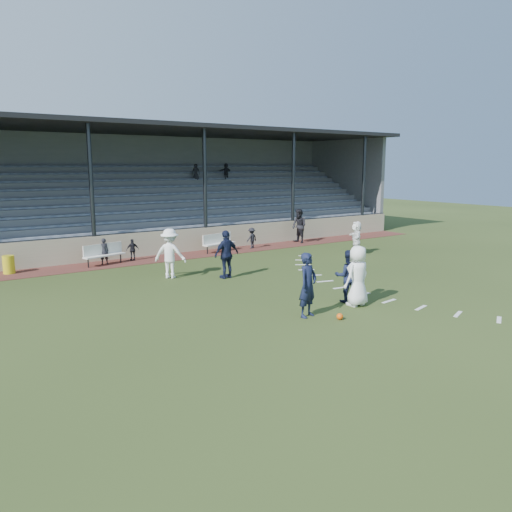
{
  "coord_description": "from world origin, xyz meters",
  "views": [
    {
      "loc": [
        -9.93,
        -11.93,
        4.46
      ],
      "look_at": [
        0.0,
        2.5,
        1.3
      ],
      "focal_mm": 35.0,
      "sensor_mm": 36.0,
      "label": 1
    }
  ],
  "objects_px": {
    "player_white_lead": "(358,276)",
    "player_navy_lead": "(308,285)",
    "bench_left": "(104,252)",
    "trash_bin": "(9,265)",
    "official": "(299,226)",
    "bench_right": "(218,241)",
    "football": "(340,316)"
  },
  "relations": [
    {
      "from": "player_white_lead",
      "to": "player_navy_lead",
      "type": "bearing_deg",
      "value": -4.02
    },
    {
      "from": "bench_left",
      "to": "player_white_lead",
      "type": "relative_size",
      "value": 1.03
    },
    {
      "from": "trash_bin",
      "to": "official",
      "type": "bearing_deg",
      "value": -1.05
    },
    {
      "from": "player_white_lead",
      "to": "official",
      "type": "distance_m",
      "value": 13.39
    },
    {
      "from": "bench_right",
      "to": "official",
      "type": "xyz_separation_m",
      "value": [
        5.48,
        -0.03,
        0.43
      ]
    },
    {
      "from": "bench_right",
      "to": "player_white_lead",
      "type": "relative_size",
      "value": 1.04
    },
    {
      "from": "player_navy_lead",
      "to": "trash_bin",
      "type": "bearing_deg",
      "value": 100.99
    },
    {
      "from": "bench_left",
      "to": "player_navy_lead",
      "type": "distance_m",
      "value": 11.7
    },
    {
      "from": "bench_left",
      "to": "trash_bin",
      "type": "height_order",
      "value": "bench_left"
    },
    {
      "from": "bench_left",
      "to": "football",
      "type": "distance_m",
      "value": 12.6
    },
    {
      "from": "football",
      "to": "official",
      "type": "distance_m",
      "value": 14.93
    },
    {
      "from": "bench_right",
      "to": "player_navy_lead",
      "type": "bearing_deg",
      "value": -120.68
    },
    {
      "from": "bench_right",
      "to": "trash_bin",
      "type": "distance_m",
      "value": 10.0
    },
    {
      "from": "football",
      "to": "player_navy_lead",
      "type": "relative_size",
      "value": 0.1
    },
    {
      "from": "bench_right",
      "to": "football",
      "type": "height_order",
      "value": "bench_right"
    },
    {
      "from": "trash_bin",
      "to": "player_white_lead",
      "type": "distance_m",
      "value": 14.49
    },
    {
      "from": "player_navy_lead",
      "to": "bench_right",
      "type": "bearing_deg",
      "value": 54.98
    },
    {
      "from": "football",
      "to": "player_navy_lead",
      "type": "xyz_separation_m",
      "value": [
        -0.58,
        0.79,
        0.88
      ]
    },
    {
      "from": "football",
      "to": "player_white_lead",
      "type": "xyz_separation_m",
      "value": [
        1.52,
        0.81,
        0.89
      ]
    },
    {
      "from": "bench_left",
      "to": "player_navy_lead",
      "type": "relative_size",
      "value": 1.04
    },
    {
      "from": "bench_right",
      "to": "player_white_lead",
      "type": "height_order",
      "value": "player_white_lead"
    },
    {
      "from": "player_white_lead",
      "to": "player_navy_lead",
      "type": "distance_m",
      "value": 2.11
    },
    {
      "from": "player_navy_lead",
      "to": "player_white_lead",
      "type": "bearing_deg",
      "value": -17.03
    },
    {
      "from": "bench_right",
      "to": "trash_bin",
      "type": "height_order",
      "value": "bench_right"
    },
    {
      "from": "trash_bin",
      "to": "football",
      "type": "xyz_separation_m",
      "value": [
        6.98,
        -12.52,
        -0.3
      ]
    },
    {
      "from": "player_white_lead",
      "to": "bench_right",
      "type": "bearing_deg",
      "value": -102.03
    },
    {
      "from": "trash_bin",
      "to": "football",
      "type": "relative_size",
      "value": 3.89
    },
    {
      "from": "trash_bin",
      "to": "player_white_lead",
      "type": "bearing_deg",
      "value": -54.02
    },
    {
      "from": "bench_right",
      "to": "player_white_lead",
      "type": "bearing_deg",
      "value": -110.7
    },
    {
      "from": "football",
      "to": "official",
      "type": "xyz_separation_m",
      "value": [
        8.49,
        12.24,
        0.91
      ]
    },
    {
      "from": "bench_right",
      "to": "official",
      "type": "distance_m",
      "value": 5.49
    },
    {
      "from": "football",
      "to": "bench_right",
      "type": "bearing_deg",
      "value": 76.18
    }
  ]
}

